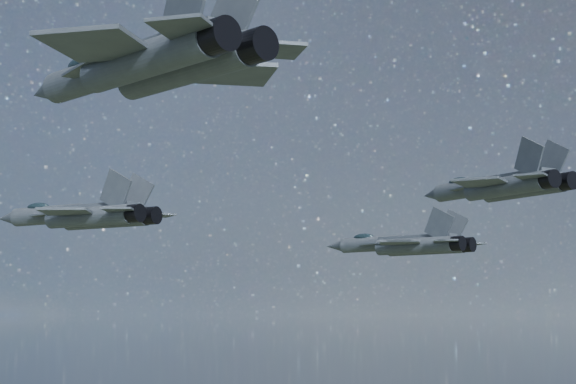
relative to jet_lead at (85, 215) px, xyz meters
The scene contains 4 objects.
jet_lead is the anchor object (origin of this frame).
jet_left 29.08m from the jet_lead, 51.71° to the left, with size 16.20×11.44×4.10m.
jet_right 36.13m from the jet_lead, 37.68° to the right, with size 19.36×13.35×4.86m.
jet_slot 34.29m from the jet_lead, 16.78° to the left, with size 15.25×10.05×3.91m.
Camera 1 is at (39.91, -57.77, 138.84)m, focal length 60.00 mm.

